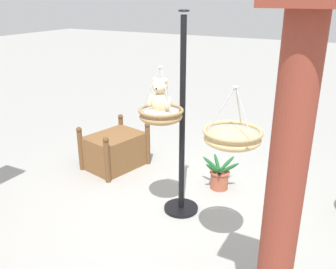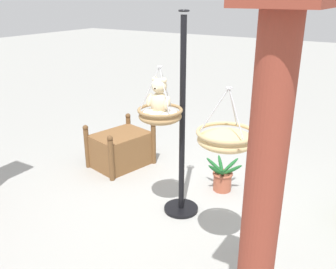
{
  "view_description": "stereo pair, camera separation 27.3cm",
  "coord_description": "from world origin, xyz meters",
  "px_view_note": "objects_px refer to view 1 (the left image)",
  "views": [
    {
      "loc": [
        -1.96,
        3.76,
        2.63
      ],
      "look_at": [
        0.0,
        0.11,
        1.05
      ],
      "focal_mm": 39.43,
      "sensor_mm": 36.0,
      "label": 1
    },
    {
      "loc": [
        -2.19,
        3.62,
        2.63
      ],
      "look_at": [
        0.0,
        0.11,
        1.05
      ],
      "focal_mm": 39.43,
      "sensor_mm": 36.0,
      "label": 2
    }
  ],
  "objects_px": {
    "display_pole_central": "(182,155)",
    "hanging_basket_left_high": "(232,137)",
    "teddy_bear": "(160,99)",
    "potted_plant_tall_leafy": "(219,176)",
    "wooden_planter_box": "(115,150)",
    "hanging_basket_with_teddy": "(161,115)",
    "greenhouse_pillar_right": "(281,221)"
  },
  "relations": [
    {
      "from": "teddy_bear",
      "to": "potted_plant_tall_leafy",
      "type": "bearing_deg",
      "value": -109.98
    },
    {
      "from": "hanging_basket_with_teddy",
      "to": "greenhouse_pillar_right",
      "type": "xyz_separation_m",
      "value": [
        -1.65,
        1.39,
        -0.06
      ]
    },
    {
      "from": "display_pole_central",
      "to": "teddy_bear",
      "type": "xyz_separation_m",
      "value": [
        0.15,
        0.27,
        0.76
      ]
    },
    {
      "from": "teddy_bear",
      "to": "greenhouse_pillar_right",
      "type": "xyz_separation_m",
      "value": [
        -1.65,
        1.37,
        -0.25
      ]
    },
    {
      "from": "teddy_bear",
      "to": "hanging_basket_left_high",
      "type": "height_order",
      "value": "hanging_basket_left_high"
    },
    {
      "from": "greenhouse_pillar_right",
      "to": "wooden_planter_box",
      "type": "xyz_separation_m",
      "value": [
        3.02,
        -2.3,
        -0.99
      ]
    },
    {
      "from": "hanging_basket_with_teddy",
      "to": "wooden_planter_box",
      "type": "relative_size",
      "value": 0.61
    },
    {
      "from": "display_pole_central",
      "to": "greenhouse_pillar_right",
      "type": "height_order",
      "value": "greenhouse_pillar_right"
    },
    {
      "from": "teddy_bear",
      "to": "potted_plant_tall_leafy",
      "type": "distance_m",
      "value": 1.74
    },
    {
      "from": "greenhouse_pillar_right",
      "to": "wooden_planter_box",
      "type": "bearing_deg",
      "value": -37.28
    },
    {
      "from": "greenhouse_pillar_right",
      "to": "potted_plant_tall_leafy",
      "type": "distance_m",
      "value": 2.94
    },
    {
      "from": "display_pole_central",
      "to": "teddy_bear",
      "type": "relative_size",
      "value": 5.68
    },
    {
      "from": "hanging_basket_with_teddy",
      "to": "hanging_basket_left_high",
      "type": "height_order",
      "value": "hanging_basket_with_teddy"
    },
    {
      "from": "greenhouse_pillar_right",
      "to": "wooden_planter_box",
      "type": "relative_size",
      "value": 2.5
    },
    {
      "from": "greenhouse_pillar_right",
      "to": "hanging_basket_left_high",
      "type": "bearing_deg",
      "value": -56.15
    },
    {
      "from": "teddy_bear",
      "to": "wooden_planter_box",
      "type": "height_order",
      "value": "teddy_bear"
    },
    {
      "from": "greenhouse_pillar_right",
      "to": "potted_plant_tall_leafy",
      "type": "height_order",
      "value": "greenhouse_pillar_right"
    },
    {
      "from": "display_pole_central",
      "to": "hanging_basket_left_high",
      "type": "height_order",
      "value": "display_pole_central"
    },
    {
      "from": "wooden_planter_box",
      "to": "potted_plant_tall_leafy",
      "type": "xyz_separation_m",
      "value": [
        -1.74,
        -0.12,
        -0.11
      ]
    },
    {
      "from": "display_pole_central",
      "to": "wooden_planter_box",
      "type": "relative_size",
      "value": 2.33
    },
    {
      "from": "hanging_basket_left_high",
      "to": "greenhouse_pillar_right",
      "type": "distance_m",
      "value": 1.21
    },
    {
      "from": "display_pole_central",
      "to": "potted_plant_tall_leafy",
      "type": "bearing_deg",
      "value": -106.56
    },
    {
      "from": "hanging_basket_with_teddy",
      "to": "potted_plant_tall_leafy",
      "type": "bearing_deg",
      "value": -110.37
    },
    {
      "from": "potted_plant_tall_leafy",
      "to": "hanging_basket_with_teddy",
      "type": "bearing_deg",
      "value": 69.63
    },
    {
      "from": "hanging_basket_with_teddy",
      "to": "hanging_basket_left_high",
      "type": "xyz_separation_m",
      "value": [
        -0.98,
        0.39,
        0.04
      ]
    },
    {
      "from": "wooden_planter_box",
      "to": "potted_plant_tall_leafy",
      "type": "height_order",
      "value": "wooden_planter_box"
    },
    {
      "from": "hanging_basket_with_teddy",
      "to": "hanging_basket_left_high",
      "type": "distance_m",
      "value": 1.05
    },
    {
      "from": "teddy_bear",
      "to": "greenhouse_pillar_right",
      "type": "height_order",
      "value": "greenhouse_pillar_right"
    },
    {
      "from": "display_pole_central",
      "to": "wooden_planter_box",
      "type": "bearing_deg",
      "value": -23.39
    },
    {
      "from": "hanging_basket_left_high",
      "to": "greenhouse_pillar_right",
      "type": "height_order",
      "value": "greenhouse_pillar_right"
    },
    {
      "from": "teddy_bear",
      "to": "potted_plant_tall_leafy",
      "type": "xyz_separation_m",
      "value": [
        -0.38,
        -1.04,
        -1.34
      ]
    },
    {
      "from": "display_pole_central",
      "to": "hanging_basket_left_high",
      "type": "xyz_separation_m",
      "value": [
        -0.83,
        0.64,
        0.61
      ]
    }
  ]
}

